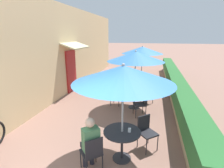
{
  "coord_description": "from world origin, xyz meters",
  "views": [
    {
      "loc": [
        1.65,
        -1.64,
        2.86
      ],
      "look_at": [
        0.15,
        4.73,
        1.0
      ],
      "focal_mm": 28.0,
      "sensor_mm": 36.0,
      "label": 1
    }
  ],
  "objects_px": {
    "patio_umbrella_mid": "(136,56)",
    "coffee_cup_far": "(142,73)",
    "patio_table_mid": "(134,94)",
    "cafe_chair_far_right": "(150,82)",
    "seated_patron_near_right": "(90,142)",
    "cafe_chair_mid_left": "(116,94)",
    "patio_umbrella_near": "(123,74)",
    "coffee_cup_mid": "(132,89)",
    "coffee_cup_near": "(129,130)",
    "cafe_chair_mid_right": "(142,102)",
    "cafe_chair_near_left": "(146,130)",
    "patio_table_near": "(122,138)",
    "cafe_chair_mid_back": "(146,91)",
    "cafe_chair_far_left": "(133,76)",
    "cafe_chair_near_right": "(92,152)",
    "patio_umbrella_far": "(142,50)",
    "patio_table_far": "(141,78)"
  },
  "relations": [
    {
      "from": "patio_umbrella_mid",
      "to": "coffee_cup_far",
      "type": "height_order",
      "value": "patio_umbrella_mid"
    },
    {
      "from": "patio_table_mid",
      "to": "cafe_chair_far_right",
      "type": "distance_m",
      "value": 2.34
    },
    {
      "from": "seated_patron_near_right",
      "to": "cafe_chair_mid_left",
      "type": "distance_m",
      "value": 3.65
    },
    {
      "from": "patio_umbrella_near",
      "to": "seated_patron_near_right",
      "type": "xyz_separation_m",
      "value": [
        -0.6,
        -0.49,
        -1.38
      ]
    },
    {
      "from": "coffee_cup_mid",
      "to": "coffee_cup_far",
      "type": "xyz_separation_m",
      "value": [
        0.19,
        2.97,
        0.0
      ]
    },
    {
      "from": "patio_umbrella_mid",
      "to": "cafe_chair_far_right",
      "type": "distance_m",
      "value": 2.81
    },
    {
      "from": "patio_umbrella_near",
      "to": "seated_patron_near_right",
      "type": "bearing_deg",
      "value": -140.82
    },
    {
      "from": "seated_patron_near_right",
      "to": "coffee_cup_near",
      "type": "distance_m",
      "value": 0.92
    },
    {
      "from": "cafe_chair_far_right",
      "to": "coffee_cup_far",
      "type": "relative_size",
      "value": 9.67
    },
    {
      "from": "cafe_chair_mid_left",
      "to": "cafe_chair_mid_right",
      "type": "relative_size",
      "value": 1.0
    },
    {
      "from": "patio_umbrella_near",
      "to": "cafe_chair_near_left",
      "type": "xyz_separation_m",
      "value": [
        0.52,
        0.57,
        -1.55
      ]
    },
    {
      "from": "patio_table_near",
      "to": "cafe_chair_mid_right",
      "type": "distance_m",
      "value": 2.43
    },
    {
      "from": "patio_table_near",
      "to": "patio_umbrella_mid",
      "type": "relative_size",
      "value": 0.37
    },
    {
      "from": "patio_table_near",
      "to": "patio_umbrella_mid",
      "type": "distance_m",
      "value": 3.46
    },
    {
      "from": "cafe_chair_mid_back",
      "to": "cafe_chair_far_left",
      "type": "distance_m",
      "value": 2.93
    },
    {
      "from": "patio_table_near",
      "to": "coffee_cup_near",
      "type": "xyz_separation_m",
      "value": [
        0.17,
        0.01,
        0.22
      ]
    },
    {
      "from": "patio_umbrella_near",
      "to": "cafe_chair_near_right",
      "type": "xyz_separation_m",
      "value": [
        -0.52,
        -0.57,
        -1.55
      ]
    },
    {
      "from": "patio_umbrella_far",
      "to": "patio_table_far",
      "type": "bearing_deg",
      "value": 75.96
    },
    {
      "from": "patio_table_near",
      "to": "cafe_chair_near_right",
      "type": "relative_size",
      "value": 0.99
    },
    {
      "from": "coffee_cup_mid",
      "to": "patio_umbrella_mid",
      "type": "bearing_deg",
      "value": -22.75
    },
    {
      "from": "cafe_chair_near_right",
      "to": "patio_umbrella_mid",
      "type": "xyz_separation_m",
      "value": [
        0.46,
        3.68,
        1.55
      ]
    },
    {
      "from": "patio_umbrella_near",
      "to": "patio_table_mid",
      "type": "height_order",
      "value": "patio_umbrella_near"
    },
    {
      "from": "coffee_cup_near",
      "to": "coffee_cup_far",
      "type": "relative_size",
      "value": 1.0
    },
    {
      "from": "seated_patron_near_right",
      "to": "cafe_chair_far_right",
      "type": "xyz_separation_m",
      "value": [
        1.11,
        5.87,
        -0.17
      ]
    },
    {
      "from": "patio_umbrella_far",
      "to": "patio_table_near",
      "type": "bearing_deg",
      "value": -90.02
    },
    {
      "from": "cafe_chair_mid_right",
      "to": "patio_umbrella_mid",
      "type": "bearing_deg",
      "value": 5.67
    },
    {
      "from": "patio_table_near",
      "to": "cafe_chair_far_left",
      "type": "distance_m",
      "value": 6.57
    },
    {
      "from": "patio_umbrella_near",
      "to": "coffee_cup_near",
      "type": "xyz_separation_m",
      "value": [
        0.17,
        0.01,
        -1.29
      ]
    },
    {
      "from": "seated_patron_near_right",
      "to": "coffee_cup_far",
      "type": "relative_size",
      "value": 13.89
    },
    {
      "from": "cafe_chair_mid_right",
      "to": "coffee_cup_far",
      "type": "distance_m",
      "value": 3.73
    },
    {
      "from": "cafe_chair_near_right",
      "to": "cafe_chair_mid_left",
      "type": "height_order",
      "value": "same"
    },
    {
      "from": "cafe_chair_far_left",
      "to": "patio_umbrella_mid",
      "type": "bearing_deg",
      "value": -28.13
    },
    {
      "from": "cafe_chair_near_right",
      "to": "seated_patron_near_right",
      "type": "relative_size",
      "value": 0.7
    },
    {
      "from": "seated_patron_near_right",
      "to": "cafe_chair_far_left",
      "type": "xyz_separation_m",
      "value": [
        0.09,
        7.03,
        -0.17
      ]
    },
    {
      "from": "cafe_chair_near_left",
      "to": "patio_table_mid",
      "type": "relative_size",
      "value": 1.01
    },
    {
      "from": "cafe_chair_mid_right",
      "to": "patio_table_far",
      "type": "xyz_separation_m",
      "value": [
        -0.29,
        3.55,
        0.04
      ]
    },
    {
      "from": "cafe_chair_mid_right",
      "to": "coffee_cup_mid",
      "type": "relative_size",
      "value": 9.67
    },
    {
      "from": "patio_table_mid",
      "to": "patio_table_far",
      "type": "height_order",
      "value": "same"
    },
    {
      "from": "cafe_chair_mid_back",
      "to": "patio_umbrella_near",
      "type": "bearing_deg",
      "value": 33.5
    },
    {
      "from": "patio_table_far",
      "to": "patio_umbrella_far",
      "type": "height_order",
      "value": "patio_umbrella_far"
    },
    {
      "from": "patio_umbrella_near",
      "to": "cafe_chair_near_right",
      "type": "relative_size",
      "value": 2.64
    },
    {
      "from": "seated_patron_near_right",
      "to": "cafe_chair_mid_back",
      "type": "relative_size",
      "value": 1.44
    },
    {
      "from": "cafe_chair_near_left",
      "to": "patio_table_mid",
      "type": "xyz_separation_m",
      "value": [
        -0.58,
        2.54,
        0.04
      ]
    },
    {
      "from": "patio_umbrella_far",
      "to": "cafe_chair_mid_right",
      "type": "bearing_deg",
      "value": -85.41
    },
    {
      "from": "cafe_chair_near_left",
      "to": "coffee_cup_near",
      "type": "height_order",
      "value": "cafe_chair_near_left"
    },
    {
      "from": "coffee_cup_mid",
      "to": "cafe_chair_far_left",
      "type": "bearing_deg",
      "value": 95.86
    },
    {
      "from": "patio_umbrella_mid",
      "to": "patio_table_near",
      "type": "bearing_deg",
      "value": -88.91
    },
    {
      "from": "cafe_chair_mid_left",
      "to": "patio_table_far",
      "type": "relative_size",
      "value": 1.01
    },
    {
      "from": "patio_umbrella_mid",
      "to": "cafe_chair_mid_right",
      "type": "relative_size",
      "value": 2.64
    },
    {
      "from": "patio_umbrella_far",
      "to": "cafe_chair_near_left",
      "type": "bearing_deg",
      "value": -84.49
    }
  ]
}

